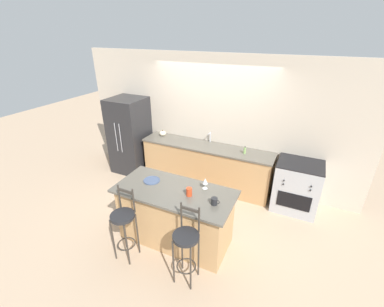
% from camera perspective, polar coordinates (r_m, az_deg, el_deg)
% --- Properties ---
extents(ground_plane, '(18.00, 18.00, 0.00)m').
position_cam_1_polar(ground_plane, '(5.46, 1.59, -8.43)').
color(ground_plane, tan).
extents(wall_back, '(6.00, 0.07, 2.70)m').
position_cam_1_polar(wall_back, '(5.39, 4.54, 7.11)').
color(wall_back, beige).
rests_on(wall_back, ground_plane).
extents(back_counter, '(2.77, 0.62, 0.93)m').
position_cam_1_polar(back_counter, '(5.50, 3.12, -2.56)').
color(back_counter, tan).
rests_on(back_counter, ground_plane).
extents(sink_faucet, '(0.02, 0.13, 0.22)m').
position_cam_1_polar(sink_faucet, '(5.40, 4.02, 3.89)').
color(sink_faucet, '#ADAFB5').
rests_on(sink_faucet, back_counter).
extents(kitchen_island, '(1.80, 0.84, 0.94)m').
position_cam_1_polar(kitchen_island, '(4.11, -3.77, -13.54)').
color(kitchen_island, tan).
rests_on(kitchen_island, ground_plane).
extents(refrigerator, '(0.76, 0.79, 1.73)m').
position_cam_1_polar(refrigerator, '(6.12, -13.58, 3.93)').
color(refrigerator, '#232326').
rests_on(refrigerator, ground_plane).
extents(oven_range, '(0.78, 0.68, 0.95)m').
position_cam_1_polar(oven_range, '(5.14, 22.22, -6.72)').
color(oven_range, '#ADAFB5').
rests_on(oven_range, ground_plane).
extents(bar_stool_near, '(0.34, 0.34, 1.15)m').
position_cam_1_polar(bar_stool_near, '(3.87, -14.89, -14.66)').
color(bar_stool_near, '#332D28').
rests_on(bar_stool_near, ground_plane).
extents(bar_stool_far, '(0.34, 0.34, 1.15)m').
position_cam_1_polar(bar_stool_far, '(3.46, -1.28, -19.44)').
color(bar_stool_far, '#332D28').
rests_on(bar_stool_far, ground_plane).
extents(dinner_plate, '(0.26, 0.26, 0.02)m').
position_cam_1_polar(dinner_plate, '(4.09, -8.94, -5.90)').
color(dinner_plate, '#425170').
rests_on(dinner_plate, kitchen_island).
extents(wine_glass, '(0.08, 0.08, 0.18)m').
position_cam_1_polar(wine_glass, '(3.80, 2.94, -6.18)').
color(wine_glass, white).
rests_on(wine_glass, kitchen_island).
extents(coffee_mug, '(0.12, 0.09, 0.10)m').
position_cam_1_polar(coffee_mug, '(3.54, 5.00, -10.52)').
color(coffee_mug, '#232326').
rests_on(coffee_mug, kitchen_island).
extents(tumbler_cup, '(0.08, 0.08, 0.12)m').
position_cam_1_polar(tumbler_cup, '(3.68, -0.64, -8.51)').
color(tumbler_cup, red).
rests_on(tumbler_cup, kitchen_island).
extents(pumpkin_decoration, '(0.14, 0.14, 0.14)m').
position_cam_1_polar(pumpkin_decoration, '(5.79, -6.54, 4.48)').
color(pumpkin_decoration, beige).
rests_on(pumpkin_decoration, back_counter).
extents(soap_bottle, '(0.05, 0.05, 0.15)m').
position_cam_1_polar(soap_bottle, '(5.01, 11.64, 0.65)').
color(soap_bottle, '#89B260').
rests_on(soap_bottle, back_counter).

